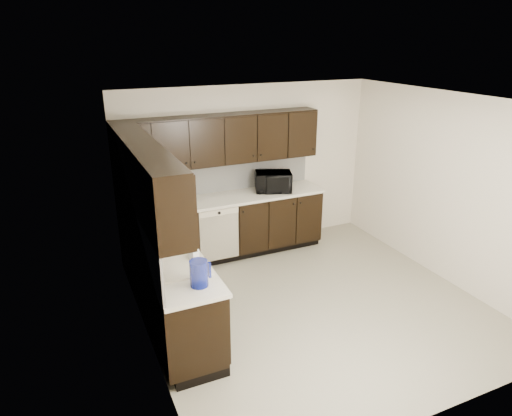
{
  "coord_description": "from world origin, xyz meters",
  "views": [
    {
      "loc": [
        -2.65,
        -4.21,
        3.15
      ],
      "look_at": [
        -0.49,
        0.6,
        1.15
      ],
      "focal_mm": 32.0,
      "sensor_mm": 36.0,
      "label": 1
    }
  ],
  "objects_px": {
    "sink": "(176,268)",
    "blue_pitcher": "(199,273)",
    "storage_bin": "(147,211)",
    "microwave": "(273,182)",
    "toaster_oven": "(137,202)"
  },
  "relations": [
    {
      "from": "sink",
      "to": "blue_pitcher",
      "type": "height_order",
      "value": "sink"
    },
    {
      "from": "blue_pitcher",
      "to": "storage_bin",
      "type": "bearing_deg",
      "value": 71.44
    },
    {
      "from": "microwave",
      "to": "toaster_oven",
      "type": "relative_size",
      "value": 1.49
    },
    {
      "from": "microwave",
      "to": "sink",
      "type": "bearing_deg",
      "value": -119.05
    },
    {
      "from": "toaster_oven",
      "to": "storage_bin",
      "type": "distance_m",
      "value": 0.37
    },
    {
      "from": "microwave",
      "to": "storage_bin",
      "type": "xyz_separation_m",
      "value": [
        -1.97,
        -0.32,
        -0.05
      ]
    },
    {
      "from": "sink",
      "to": "storage_bin",
      "type": "xyz_separation_m",
      "value": [
        -0.02,
        1.36,
        0.15
      ]
    },
    {
      "from": "sink",
      "to": "blue_pitcher",
      "type": "bearing_deg",
      "value": -81.15
    },
    {
      "from": "microwave",
      "to": "storage_bin",
      "type": "bearing_deg",
      "value": -150.51
    },
    {
      "from": "microwave",
      "to": "blue_pitcher",
      "type": "height_order",
      "value": "microwave"
    },
    {
      "from": "storage_bin",
      "to": "blue_pitcher",
      "type": "xyz_separation_m",
      "value": [
        0.1,
        -1.9,
        0.03
      ]
    },
    {
      "from": "toaster_oven",
      "to": "blue_pitcher",
      "type": "relative_size",
      "value": 1.38
    },
    {
      "from": "sink",
      "to": "storage_bin",
      "type": "relative_size",
      "value": 1.69
    },
    {
      "from": "storage_bin",
      "to": "blue_pitcher",
      "type": "bearing_deg",
      "value": -86.95
    },
    {
      "from": "storage_bin",
      "to": "blue_pitcher",
      "type": "height_order",
      "value": "blue_pitcher"
    }
  ]
}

